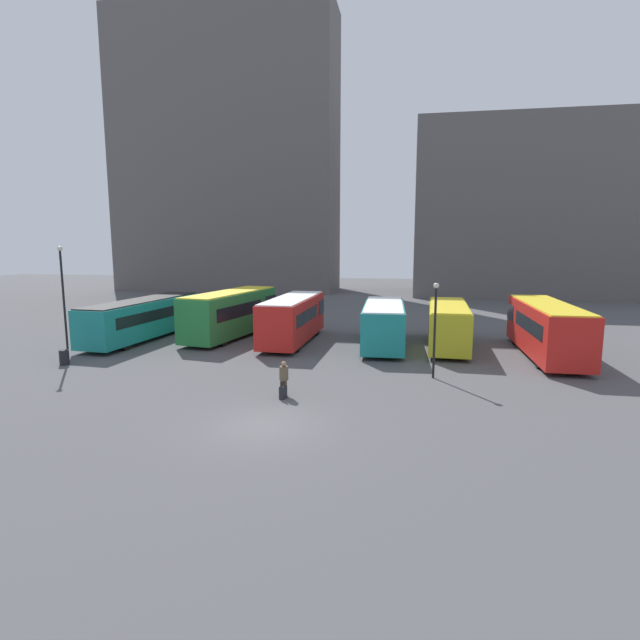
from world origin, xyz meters
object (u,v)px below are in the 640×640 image
object	(u,v)px
lamp_post_1	(435,322)
traveler	(284,375)
lamp_post_0	(63,296)
suitcase	(283,392)
trash_bin	(64,357)
bus_2	(293,318)
bus_5	(546,328)
bus_0	(144,317)
bus_4	(448,324)
bus_3	(384,323)
bus_1	(231,312)

from	to	relation	value
lamp_post_1	traveler	bearing A→B (deg)	-147.94
lamp_post_0	traveler	bearing A→B (deg)	-16.37
suitcase	trash_bin	xyz separation A→B (m)	(-13.70, 3.81, 0.13)
bus_2	lamp_post_0	world-z (taller)	lamp_post_0
bus_2	lamp_post_1	world-z (taller)	lamp_post_1
bus_5	bus_0	bearing A→B (deg)	88.43
bus_0	lamp_post_0	world-z (taller)	lamp_post_0
bus_0	bus_4	xyz separation A→B (m)	(21.12, 1.03, -0.02)
bus_4	lamp_post_0	world-z (taller)	lamp_post_0
bus_3	lamp_post_1	size ratio (longest dim) A/B	1.90
bus_0	bus_1	bearing A→B (deg)	-68.34
lamp_post_1	trash_bin	distance (m)	20.51
bus_1	bus_5	xyz separation A→B (m)	(20.91, -2.47, -0.06)
bus_4	traveler	world-z (taller)	bus_4
bus_1	bus_4	bearing A→B (deg)	-83.92
trash_bin	bus_3	bearing A→B (deg)	26.07
traveler	lamp_post_0	xyz separation A→B (m)	(-13.98, 4.11, 2.90)
bus_4	bus_0	bearing A→B (deg)	94.82
bus_3	lamp_post_1	xyz separation A→B (m)	(2.95, -7.60, 1.36)
bus_3	suitcase	world-z (taller)	bus_3
bus_4	lamp_post_1	world-z (taller)	lamp_post_1
bus_1	lamp_post_0	world-z (taller)	lamp_post_0
bus_5	traveler	distance (m)	17.26
lamp_post_1	trash_bin	world-z (taller)	lamp_post_1
bus_3	lamp_post_1	world-z (taller)	lamp_post_1
bus_0	suitcase	world-z (taller)	bus_0
bus_2	bus_3	bearing A→B (deg)	-91.41
bus_3	traveler	bearing A→B (deg)	159.81
bus_4	traveler	distance (m)	14.61
traveler	bus_2	bearing A→B (deg)	30.71
bus_2	bus_5	world-z (taller)	bus_5
bus_2	bus_4	distance (m)	10.41
bus_2	lamp_post_0	size ratio (longest dim) A/B	1.44
bus_1	bus_3	size ratio (longest dim) A/B	1.11
bus_0	lamp_post_1	size ratio (longest dim) A/B	2.40
bus_0	bus_5	world-z (taller)	bus_5
bus_4	lamp_post_1	xyz separation A→B (m)	(-1.22, -8.03, 1.36)
bus_2	bus_3	size ratio (longest dim) A/B	1.03
traveler	lamp_post_1	world-z (taller)	lamp_post_1
trash_bin	lamp_post_0	bearing A→B (deg)	114.39
bus_2	traveler	distance (m)	12.35
bus_5	lamp_post_1	xyz separation A→B (m)	(-6.87, -6.39, 1.16)
bus_1	bus_2	xyz separation A→B (m)	(4.85, -0.99, -0.11)
lamp_post_0	lamp_post_1	size ratio (longest dim) A/B	1.37
lamp_post_0	suitcase	bearing A→B (deg)	-18.16
bus_4	suitcase	xyz separation A→B (m)	(-7.86, -12.75, -1.25)
bus_1	trash_bin	bearing A→B (deg)	156.35
bus_1	bus_2	distance (m)	4.95
bus_5	traveler	world-z (taller)	bus_5
bus_1	trash_bin	size ratio (longest dim) A/B	11.99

